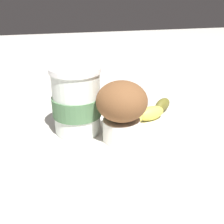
# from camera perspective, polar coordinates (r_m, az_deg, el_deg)

# --- Properties ---
(ground_plane) EXTENTS (3.00, 3.00, 0.00)m
(ground_plane) POSITION_cam_1_polar(r_m,az_deg,el_deg) (0.52, 0.00, -4.93)
(ground_plane) COLOR beige
(paper_napkin) EXTENTS (0.28, 0.28, 0.00)m
(paper_napkin) POSITION_cam_1_polar(r_m,az_deg,el_deg) (0.52, 0.00, -4.86)
(paper_napkin) COLOR white
(paper_napkin) RESTS_ON ground_plane
(coffee_cup) EXTENTS (0.10, 0.10, 0.13)m
(coffee_cup) POSITION_cam_1_polar(r_m,az_deg,el_deg) (0.51, -7.69, 2.34)
(coffee_cup) COLOR silver
(coffee_cup) RESTS_ON paper_napkin
(muffin) EXTENTS (0.09, 0.09, 0.11)m
(muffin) POSITION_cam_1_polar(r_m,az_deg,el_deg) (0.47, 2.11, 0.82)
(muffin) COLOR white
(muffin) RESTS_ON paper_napkin
(banana) EXTENTS (0.16, 0.09, 0.03)m
(banana) POSITION_cam_1_polar(r_m,az_deg,el_deg) (0.58, 7.91, -0.05)
(banana) COLOR #D6CC4C
(banana) RESTS_ON paper_napkin
(wooden_stirrer) EXTENTS (0.05, 0.11, 0.00)m
(wooden_stirrer) POSITION_cam_1_polar(r_m,az_deg,el_deg) (0.66, -1.84, 2.08)
(wooden_stirrer) COLOR tan
(wooden_stirrer) RESTS_ON ground_plane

